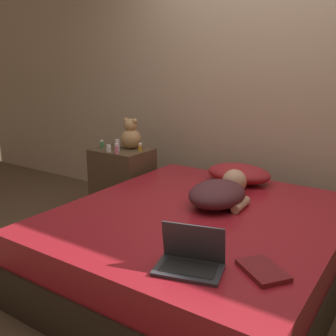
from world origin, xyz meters
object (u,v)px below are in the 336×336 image
(laptop, at_px, (190,259))
(book, at_px, (263,270))
(person_lying, at_px, (221,192))
(bottle_clear, at_px, (117,146))
(teddy_bear, at_px, (131,135))
(pillow, at_px, (239,174))
(bottle_green, at_px, (102,144))
(bottle_pink, at_px, (117,149))
(bottle_white, at_px, (109,149))
(bottle_amber, at_px, (140,147))

(laptop, bearing_deg, book, 11.40)
(person_lying, height_order, bottle_clear, bottle_clear)
(laptop, height_order, teddy_bear, teddy_bear)
(pillow, xyz_separation_m, book, (0.67, -1.24, -0.06))
(teddy_bear, distance_m, bottle_green, 0.30)
(bottle_pink, relative_size, book, 0.31)
(person_lying, xyz_separation_m, bottle_green, (-1.41, 0.35, 0.11))
(laptop, bearing_deg, bottle_white, 128.38)
(person_lying, xyz_separation_m, bottle_amber, (-1.00, 0.41, 0.12))
(bottle_amber, height_order, bottle_pink, bottle_pink)
(bottle_white, bearing_deg, person_lying, -10.72)
(teddy_bear, bearing_deg, person_lying, -21.77)
(pillow, relative_size, bottle_white, 7.77)
(teddy_bear, height_order, bottle_amber, teddy_bear)
(bottle_green, bearing_deg, pillow, 7.60)
(bottle_pink, height_order, book, bottle_pink)
(book, bearing_deg, bottle_amber, 144.59)
(pillow, distance_m, bottle_amber, 0.92)
(person_lying, height_order, book, person_lying)
(bottle_amber, bearing_deg, book, -35.41)
(bottle_pink, xyz_separation_m, book, (1.69, -0.94, -0.19))
(bottle_pink, bearing_deg, book, -28.97)
(laptop, distance_m, book, 0.33)
(pillow, height_order, bottle_pink, bottle_pink)
(teddy_bear, height_order, bottle_clear, teddy_bear)
(bottle_white, bearing_deg, pillow, 14.68)
(bottle_amber, xyz_separation_m, bottle_green, (-0.41, -0.06, -0.00))
(person_lying, relative_size, bottle_pink, 7.14)
(bottle_white, relative_size, bottle_amber, 0.88)
(pillow, height_order, book, pillow)
(bottle_clear, height_order, bottle_amber, bottle_clear)
(bottle_amber, xyz_separation_m, book, (1.57, -1.12, -0.19))
(laptop, xyz_separation_m, bottle_white, (-1.49, 1.09, 0.15))
(bottle_amber, relative_size, bottle_pink, 0.85)
(bottle_clear, bearing_deg, bottle_white, -123.52)
(bottle_white, xyz_separation_m, bottle_green, (-0.19, 0.12, 0.00))
(bottle_green, bearing_deg, teddy_bear, 23.04)
(bottle_clear, bearing_deg, book, -30.09)
(book, bearing_deg, person_lying, 128.71)
(laptop, relative_size, bottle_clear, 3.28)
(bottle_white, height_order, bottle_green, bottle_green)
(pillow, height_order, bottle_amber, bottle_amber)
(teddy_bear, bearing_deg, pillow, 3.49)
(bottle_clear, xyz_separation_m, bottle_amber, (0.17, 0.11, -0.02))
(teddy_bear, height_order, bottle_pink, teddy_bear)
(bottle_clear, distance_m, bottle_pink, 0.09)
(bottle_green, relative_size, bottle_pink, 0.76)
(bottle_white, relative_size, bottle_pink, 0.75)
(pillow, bearing_deg, bottle_white, -165.32)
(person_lying, distance_m, bottle_green, 1.46)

